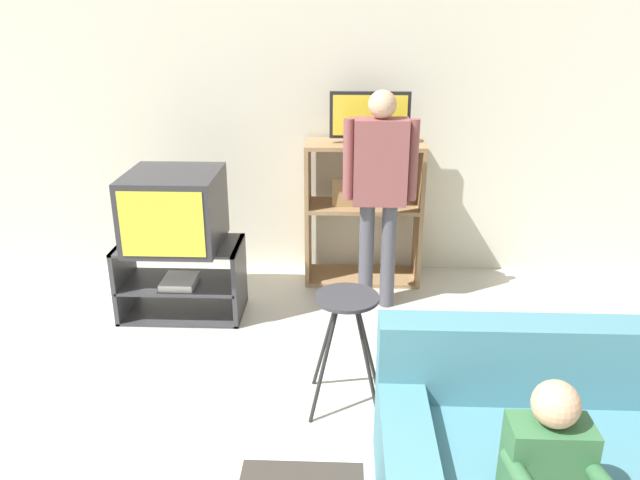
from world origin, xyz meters
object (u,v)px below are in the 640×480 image
at_px(couch, 601,460).
at_px(person_standing_adult, 380,181).
at_px(folding_stool, 346,317).
at_px(television_flat, 370,119).
at_px(tv_stand, 182,280).
at_px(media_shelf, 363,211).
at_px(television_main, 174,209).

bearing_deg(couch, person_standing_adult, 114.24).
height_order(folding_stool, person_standing_adult, person_standing_adult).
height_order(television_flat, person_standing_adult, person_standing_adult).
bearing_deg(tv_stand, person_standing_adult, 7.80).
distance_m(media_shelf, couch, 2.74).
bearing_deg(television_flat, person_standing_adult, -81.87).
bearing_deg(media_shelf, couch, -68.14).
relative_size(media_shelf, television_flat, 1.88).
distance_m(media_shelf, folding_stool, 1.78).
height_order(television_main, couch, television_main).
relative_size(tv_stand, television_main, 1.35).
height_order(media_shelf, person_standing_adult, person_standing_adult).
bearing_deg(folding_stool, tv_stand, 138.28).
bearing_deg(couch, television_flat, 111.47).
bearing_deg(media_shelf, television_main, -152.76).
bearing_deg(tv_stand, couch, -37.87).
distance_m(folding_stool, person_standing_adult, 1.37).
xyz_separation_m(television_main, person_standing_adult, (1.45, 0.20, 0.17)).
height_order(television_main, person_standing_adult, person_standing_adult).
xyz_separation_m(television_flat, person_standing_adult, (0.07, -0.46, -0.36)).
bearing_deg(couch, tv_stand, 142.13).
relative_size(media_shelf, couch, 0.58).
height_order(tv_stand, media_shelf, media_shelf).
xyz_separation_m(media_shelf, person_standing_adult, (0.10, -0.49, 0.40)).
bearing_deg(television_flat, tv_stand, -154.41).
xyz_separation_m(television_flat, folding_stool, (-0.17, -1.74, -0.79)).
distance_m(media_shelf, person_standing_adult, 0.64).
xyz_separation_m(folding_stool, person_standing_adult, (0.23, 1.28, 0.43)).
xyz_separation_m(television_main, television_flat, (1.38, 0.66, 0.53)).
height_order(tv_stand, couch, couch).
relative_size(tv_stand, person_standing_adult, 0.55).
bearing_deg(television_main, media_shelf, 27.24).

